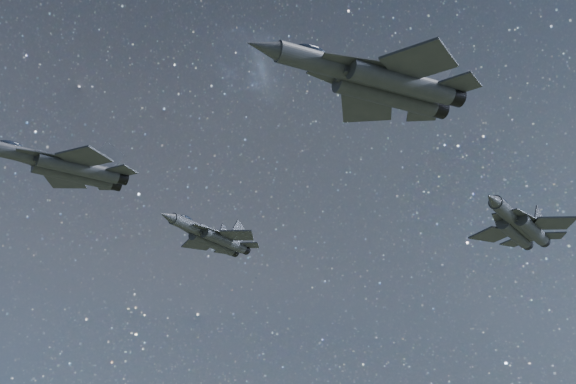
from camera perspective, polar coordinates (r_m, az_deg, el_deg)
jet_lead at (r=63.97m, az=-18.51°, el=2.12°), size 14.99×10.71×3.83m
jet_left at (r=89.35m, az=-6.46°, el=-3.80°), size 16.70×10.97×4.29m
jet_right at (r=55.27m, az=7.58°, el=9.30°), size 19.74×13.76×4.97m
jet_slot at (r=80.05m, az=18.95°, el=-2.69°), size 17.34×11.44×4.44m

